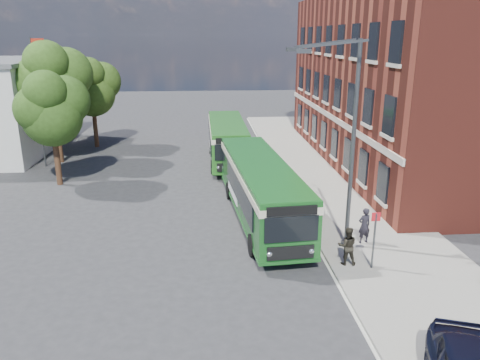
{
  "coord_description": "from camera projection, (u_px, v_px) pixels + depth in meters",
  "views": [
    {
      "loc": [
        -1.01,
        -20.67,
        9.13
      ],
      "look_at": [
        0.73,
        1.51,
        2.2
      ],
      "focal_mm": 35.0,
      "sensor_mm": 36.0,
      "label": 1
    }
  ],
  "objects": [
    {
      "name": "flagpole",
      "position": [
        38.0,
        98.0,
        32.44
      ],
      "size": [
        0.95,
        0.1,
        9.0
      ],
      "color": "#3E4143",
      "rests_on": "ground"
    },
    {
      "name": "kerb_line",
      "position": [
        282.0,
        181.0,
        30.38
      ],
      "size": [
        0.12,
        48.0,
        0.01
      ],
      "primitive_type": "cube",
      "color": "beige",
      "rests_on": "ground"
    },
    {
      "name": "tree_left",
      "position": [
        52.0,
        108.0,
        28.31
      ],
      "size": [
        4.27,
        4.06,
        7.2
      ],
      "color": "#3A2415",
      "rests_on": "ground"
    },
    {
      "name": "pedestrian_b",
      "position": [
        347.0,
        246.0,
        18.92
      ],
      "size": [
        0.87,
        0.72,
        1.61
      ],
      "primitive_type": "imported",
      "rotation": [
        0.0,
        0.0,
        2.99
      ],
      "color": "black",
      "rests_on": "pavement"
    },
    {
      "name": "pedestrian_a",
      "position": [
        364.0,
        225.0,
        20.88
      ],
      "size": [
        0.69,
        0.54,
        1.66
      ],
      "primitive_type": "imported",
      "rotation": [
        0.0,
        0.0,
        3.4
      ],
      "color": "black",
      "rests_on": "pavement"
    },
    {
      "name": "bus_front",
      "position": [
        260.0,
        185.0,
        23.79
      ],
      "size": [
        3.5,
        12.39,
        3.02
      ],
      "color": "#16501B",
      "rests_on": "ground"
    },
    {
      "name": "bus_stop_sign",
      "position": [
        374.0,
        237.0,
        18.44
      ],
      "size": [
        0.35,
        0.08,
        2.52
      ],
      "color": "#3E4143",
      "rests_on": "ground"
    },
    {
      "name": "bus_rear",
      "position": [
        227.0,
        137.0,
        34.75
      ],
      "size": [
        2.66,
        10.41,
        3.02
      ],
      "color": "#23611E",
      "rests_on": "ground"
    },
    {
      "name": "tree_mid",
      "position": [
        53.0,
        81.0,
        33.25
      ],
      "size": [
        5.23,
        4.97,
        8.82
      ],
      "color": "#3A2415",
      "rests_on": "ground"
    },
    {
      "name": "street_lamp",
      "position": [
        345.0,
        143.0,
        19.5
      ],
      "size": [
        2.96,
        2.38,
        9.0
      ],
      "color": "#3E4143",
      "rests_on": "ground"
    },
    {
      "name": "tree_right",
      "position": [
        92.0,
        87.0,
        38.3
      ],
      "size": [
        4.42,
        4.2,
        7.46
      ],
      "color": "#3A2415",
      "rests_on": "ground"
    },
    {
      "name": "brick_office",
      "position": [
        416.0,
        67.0,
        32.86
      ],
      "size": [
        12.1,
        26.0,
        14.2
      ],
      "color": "maroon",
      "rests_on": "ground"
    },
    {
      "name": "ground",
      "position": [
        227.0,
        233.0,
        22.47
      ],
      "size": [
        120.0,
        120.0,
        0.0
      ],
      "primitive_type": "plane",
      "color": "#2B2B2D",
      "rests_on": "ground"
    },
    {
      "name": "pavement",
      "position": [
        328.0,
        179.0,
        30.58
      ],
      "size": [
        6.0,
        48.0,
        0.15
      ],
      "primitive_type": "cube",
      "color": "gray",
      "rests_on": "ground"
    }
  ]
}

